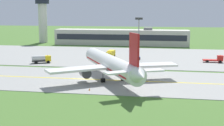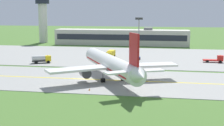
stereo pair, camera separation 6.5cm
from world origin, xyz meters
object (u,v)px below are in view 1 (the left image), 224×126
service_truck_pushback (216,59)px  control_tower (43,13)px  service_truck_baggage (41,59)px  service_truck_fuel (136,58)px  apron_light_mast (139,34)px  airplane_lead (111,64)px  service_truck_catering (111,54)px

service_truck_pushback → control_tower: size_ratio=0.26×
service_truck_baggage → service_truck_fuel: service_truck_baggage is taller
service_truck_baggage → apron_light_mast: apron_light_mast is taller
airplane_lead → service_truck_fuel: bearing=84.7°
service_truck_fuel → airplane_lead: bearing=-95.3°
service_truck_baggage → service_truck_catering: service_truck_baggage is taller
airplane_lead → control_tower: size_ratio=1.45×
apron_light_mast → airplane_lead: bearing=-97.6°
control_tower → apron_light_mast: 78.51m
airplane_lead → service_truck_catering: size_ratio=5.95×
control_tower → airplane_lead: bearing=-59.0°
service_truck_pushback → apron_light_mast: bearing=-173.6°
service_truck_catering → control_tower: control_tower is taller
service_truck_catering → apron_light_mast: size_ratio=0.42×
airplane_lead → apron_light_mast: size_ratio=2.48×
apron_light_mast → service_truck_pushback: bearing=6.4°
service_truck_catering → apron_light_mast: bearing=-35.6°
service_truck_baggage → control_tower: size_ratio=0.25×
service_truck_baggage → apron_light_mast: bearing=14.8°
control_tower → service_truck_catering: bearing=-47.0°
service_truck_catering → service_truck_baggage: bearing=-141.8°
service_truck_baggage → service_truck_fuel: size_ratio=0.97×
service_truck_fuel → apron_light_mast: bearing=-57.6°
control_tower → apron_light_mast: bearing=-45.1°
service_truck_fuel → control_tower: 77.65m
service_truck_catering → apron_light_mast: 15.34m
service_truck_catering → control_tower: bearing=133.0°
service_truck_baggage → service_truck_fuel: 31.35m
airplane_lead → service_truck_fuel: size_ratio=5.65×
service_truck_pushback → apron_light_mast: size_ratio=0.44×
service_truck_baggage → service_truck_pushback: 57.23m
service_truck_fuel → control_tower: bearing=135.2°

